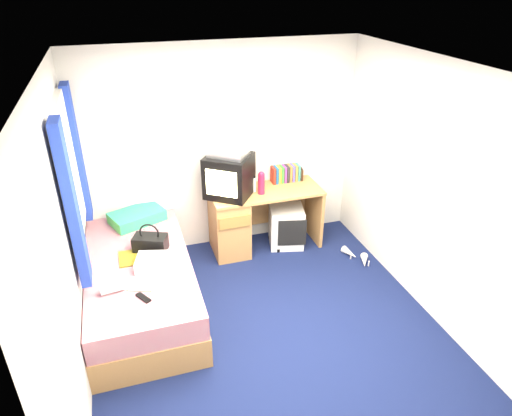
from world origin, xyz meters
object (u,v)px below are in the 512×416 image
object	(u,v)px
storage_cube	(286,226)
handbag	(150,243)
picture_frame	(301,174)
white_heels	(357,257)
vcr	(228,152)
remote_control	(143,298)
desk	(243,219)
water_bottle	(112,289)
aerosol_can	(254,185)
towel	(154,262)
pink_water_bottle	(261,184)
pillow	(137,217)
crt_tv	(229,176)
colour_swatch_fan	(140,289)
bed	(141,284)
magazine	(130,258)

from	to	relation	value
storage_cube	handbag	distance (m)	1.77
picture_frame	white_heels	bearing A→B (deg)	-52.53
vcr	remote_control	world-z (taller)	vcr
desk	water_bottle	world-z (taller)	desk
aerosol_can	towel	world-z (taller)	aerosol_can
desk	pink_water_bottle	size ratio (longest dim) A/B	5.35
handbag	white_heels	xyz separation A→B (m)	(2.32, -0.07, -0.59)
storage_cube	water_bottle	xyz separation A→B (m)	(-2.04, -1.10, 0.33)
pillow	desk	distance (m)	1.22
crt_tv	remote_control	xyz separation A→B (m)	(-1.10, -1.32, -0.44)
storage_cube	colour_swatch_fan	size ratio (longest dim) A/B	2.26
aerosol_can	water_bottle	world-z (taller)	aerosol_can
crt_tv	colour_swatch_fan	distance (m)	1.69
colour_swatch_fan	white_heels	size ratio (longest dim) A/B	0.51
bed	picture_frame	world-z (taller)	picture_frame
pink_water_bottle	aerosol_can	bearing A→B (deg)	127.56
storage_cube	desk	bearing A→B (deg)	-172.02
pillow	towel	size ratio (longest dim) A/B	1.76
colour_swatch_fan	storage_cube	bearing A→B (deg)	32.12
storage_cube	magazine	distance (m)	1.98
picture_frame	colour_swatch_fan	distance (m)	2.48
vcr	aerosol_can	world-z (taller)	vcr
picture_frame	water_bottle	distance (m)	2.66
pillow	towel	bearing A→B (deg)	-85.07
aerosol_can	towel	bearing A→B (deg)	-145.07
vcr	colour_swatch_fan	size ratio (longest dim) A/B	1.83
pink_water_bottle	remote_control	xyz separation A→B (m)	(-1.46, -1.24, -0.32)
storage_cube	remote_control	xyz separation A→B (m)	(-1.79, -1.27, 0.30)
desk	storage_cube	size ratio (longest dim) A/B	2.62
desk	magazine	xyz separation A→B (m)	(-1.33, -0.66, 0.14)
water_bottle	picture_frame	bearing A→B (deg)	29.72
white_heels	water_bottle	bearing A→B (deg)	-169.46
pillow	towel	world-z (taller)	pillow
aerosol_can	pink_water_bottle	bearing A→B (deg)	-52.44
vcr	picture_frame	distance (m)	1.06
colour_swatch_fan	desk	bearing A→B (deg)	42.91
bed	white_heels	bearing A→B (deg)	2.11
vcr	pink_water_bottle	size ratio (longest dim) A/B	1.66
bed	pink_water_bottle	world-z (taller)	pink_water_bottle
pillow	colour_swatch_fan	xyz separation A→B (m)	(-0.07, -1.25, -0.06)
aerosol_can	towel	xyz separation A→B (m)	(-1.26, -0.88, -0.24)
water_bottle	white_heels	size ratio (longest dim) A/B	0.46
pink_water_bottle	handbag	xyz separation A→B (m)	(-1.32, -0.50, -0.24)
white_heels	aerosol_can	bearing A→B (deg)	148.61
storage_cube	pillow	bearing A→B (deg)	-170.33
pillow	vcr	distance (m)	1.24
pillow	handbag	size ratio (longest dim) A/B	1.51
pillow	remote_control	xyz separation A→B (m)	(-0.06, -1.39, -0.05)
vcr	white_heels	bearing A→B (deg)	12.33
bed	picture_frame	size ratio (longest dim) A/B	14.29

